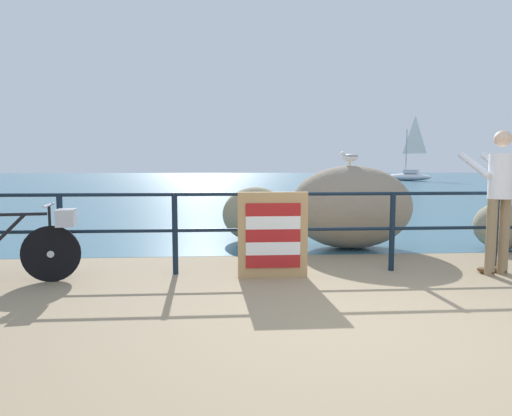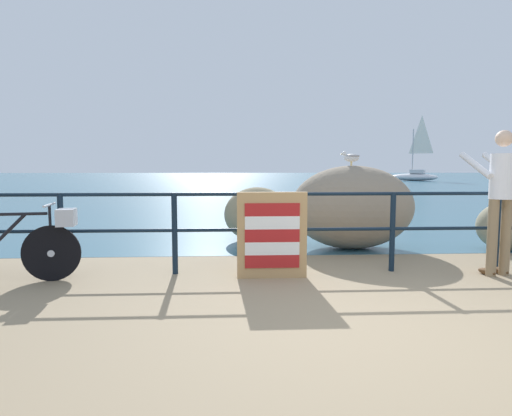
# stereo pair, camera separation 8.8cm
# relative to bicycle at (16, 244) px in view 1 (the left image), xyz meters

# --- Properties ---
(ground_plane) EXTENTS (120.00, 120.00, 0.10)m
(ground_plane) POSITION_rel_bicycle_xyz_m (3.84, 18.23, -0.51)
(ground_plane) COLOR #937F60
(sea_surface) EXTENTS (120.00, 90.00, 0.01)m
(sea_surface) POSITION_rel_bicycle_xyz_m (3.84, 46.38, -0.46)
(sea_surface) COLOR #38667A
(sea_surface) RESTS_ON ground_plane
(promenade_railing) EXTENTS (9.76, 0.07, 1.02)m
(promenade_railing) POSITION_rel_bicycle_xyz_m (3.84, 0.33, 0.17)
(promenade_railing) COLOR black
(promenade_railing) RESTS_ON ground_plane
(bicycle) EXTENTS (1.69, 0.48, 0.92)m
(bicycle) POSITION_rel_bicycle_xyz_m (0.00, 0.00, 0.00)
(bicycle) COLOR black
(bicycle) RESTS_ON ground_plane
(person_at_railing) EXTENTS (0.55, 0.67, 1.78)m
(person_at_railing) POSITION_rel_bicycle_xyz_m (5.76, 0.05, 0.53)
(person_at_railing) COLOR #8C7251
(person_at_railing) RESTS_ON ground_plane
(folded_deckchair_stack) EXTENTS (0.84, 0.10, 1.04)m
(folded_deckchair_stack) POSITION_rel_bicycle_xyz_m (2.96, 0.07, 0.06)
(folded_deckchair_stack) COLOR tan
(folded_deckchair_stack) RESTS_ON ground_plane
(breakwater_boulder_main) EXTENTS (2.02, 1.34, 1.36)m
(breakwater_boulder_main) POSITION_rel_bicycle_xyz_m (4.45, 1.91, 0.22)
(breakwater_boulder_main) COLOR gray
(breakwater_boulder_main) RESTS_ON ground
(breakwater_boulder_left) EXTENTS (1.19, 0.89, 0.98)m
(breakwater_boulder_left) POSITION_rel_bicycle_xyz_m (2.93, 2.70, 0.02)
(breakwater_boulder_left) COLOR gray
(breakwater_boulder_left) RESTS_ON ground
(breakwater_boulder_right) EXTENTS (0.92, 0.78, 0.77)m
(breakwater_boulder_right) POSITION_rel_bicycle_xyz_m (6.89, 1.65, -0.08)
(breakwater_boulder_right) COLOR gray
(breakwater_boulder_right) RESTS_ON ground
(seagull) EXTENTS (0.32, 0.25, 0.23)m
(seagull) POSITION_rel_bicycle_xyz_m (4.42, 1.95, 1.04)
(seagull) COLOR gold
(seagull) RESTS_ON breakwater_boulder_main
(sailboat) EXTENTS (4.26, 3.75, 6.16)m
(sailboat) POSITION_rel_bicycle_xyz_m (19.87, 35.85, 0.24)
(sailboat) COLOR white
(sailboat) RESTS_ON sea_surface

